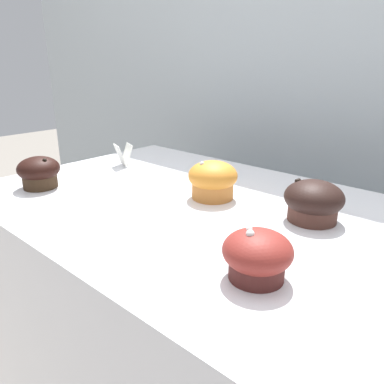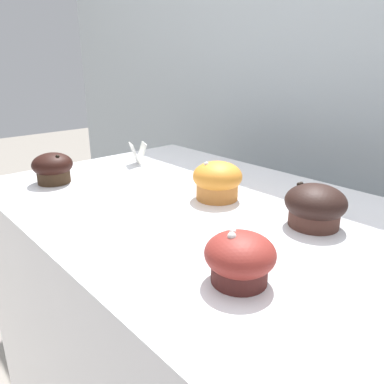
{
  "view_description": "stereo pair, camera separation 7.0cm",
  "coord_description": "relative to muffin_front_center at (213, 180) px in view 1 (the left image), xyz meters",
  "views": [
    {
      "loc": [
        0.46,
        -0.54,
        1.19
      ],
      "look_at": [
        0.02,
        -0.05,
        0.96
      ],
      "focal_mm": 35.0,
      "sensor_mm": 36.0,
      "label": 1
    },
    {
      "loc": [
        0.51,
        -0.49,
        1.19
      ],
      "look_at": [
        0.02,
        -0.05,
        0.96
      ],
      "focal_mm": 35.0,
      "sensor_mm": 36.0,
      "label": 2
    }
  ],
  "objects": [
    {
      "name": "muffin_back_left",
      "position": [
        -0.34,
        -0.21,
        -0.0
      ],
      "size": [
        0.09,
        0.09,
        0.07
      ],
      "color": "#382618",
      "rests_on": "display_counter"
    },
    {
      "name": "display_counter",
      "position": [
        0.01,
        -0.05,
        -0.5
      ],
      "size": [
        1.0,
        0.64,
        0.91
      ],
      "primitive_type": "cube",
      "color": "silver",
      "rests_on": "ground"
    },
    {
      "name": "wall_back",
      "position": [
        0.01,
        0.55,
        -0.05
      ],
      "size": [
        3.2,
        0.1,
        1.8
      ],
      "primitive_type": "cube",
      "color": "#A8B2B7",
      "rests_on": "ground"
    },
    {
      "name": "price_card",
      "position": [
        -0.35,
        0.03,
        -0.01
      ],
      "size": [
        0.06,
        0.06,
        0.06
      ],
      "color": "white",
      "rests_on": "display_counter"
    },
    {
      "name": "muffin_front_center",
      "position": [
        0.0,
        0.0,
        0.0
      ],
      "size": [
        0.1,
        0.1,
        0.08
      ],
      "color": "#C87936",
      "rests_on": "display_counter"
    },
    {
      "name": "muffin_front_left",
      "position": [
        0.21,
        0.03,
        -0.0
      ],
      "size": [
        0.11,
        0.11,
        0.08
      ],
      "color": "#492B23",
      "rests_on": "display_counter"
    },
    {
      "name": "muffin_back_right",
      "position": [
        0.24,
        -0.2,
        -0.01
      ],
      "size": [
        0.09,
        0.09,
        0.07
      ],
      "color": "#4B1F1C",
      "rests_on": "display_counter"
    }
  ]
}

